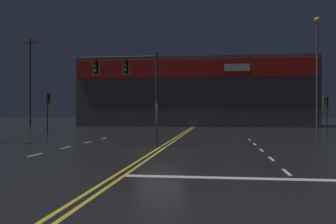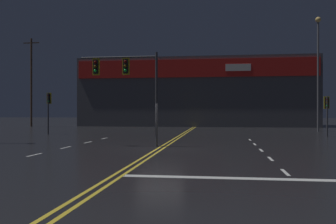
% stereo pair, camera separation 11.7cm
% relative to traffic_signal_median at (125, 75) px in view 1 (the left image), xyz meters
% --- Properties ---
extents(ground_plane, '(200.00, 200.00, 0.00)m').
position_rel_traffic_signal_median_xyz_m(ground_plane, '(2.26, -1.22, -4.17)').
color(ground_plane, black).
extents(road_markings, '(15.98, 60.00, 0.01)m').
position_rel_traffic_signal_median_xyz_m(road_markings, '(3.36, -2.96, -4.17)').
color(road_markings, gold).
rests_on(road_markings, ground).
extents(traffic_signal_median, '(4.60, 0.36, 5.47)m').
position_rel_traffic_signal_median_xyz_m(traffic_signal_median, '(0.00, 0.00, 0.00)').
color(traffic_signal_median, '#38383D').
rests_on(traffic_signal_median, ground).
extents(traffic_signal_corner_northeast, '(0.42, 0.36, 3.24)m').
position_rel_traffic_signal_median_xyz_m(traffic_signal_corner_northeast, '(13.99, 10.00, -1.80)').
color(traffic_signal_corner_northeast, '#38383D').
rests_on(traffic_signal_corner_northeast, ground).
extents(traffic_signal_corner_northwest, '(0.42, 0.36, 3.71)m').
position_rel_traffic_signal_median_xyz_m(traffic_signal_corner_northwest, '(-9.63, 10.30, -1.45)').
color(traffic_signal_corner_northwest, '#38383D').
rests_on(traffic_signal_corner_northwest, ground).
extents(streetlight_near_right, '(0.56, 0.56, 11.74)m').
position_rel_traffic_signal_median_xyz_m(streetlight_near_right, '(15.52, 18.76, 3.10)').
color(streetlight_near_right, '#59595E').
rests_on(streetlight_near_right, ground).
extents(building_backdrop, '(32.00, 10.23, 9.30)m').
position_rel_traffic_signal_median_xyz_m(building_backdrop, '(2.26, 32.39, 0.49)').
color(building_backdrop, '#4C4C51').
rests_on(building_backdrop, ground).
extents(utility_pole_row, '(45.02, 0.26, 11.90)m').
position_rel_traffic_signal_median_xyz_m(utility_pole_row, '(0.92, 26.23, 1.77)').
color(utility_pole_row, '#4C3828').
rests_on(utility_pole_row, ground).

